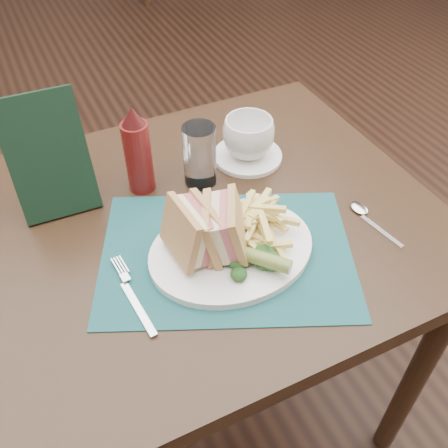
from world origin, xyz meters
name	(u,v)px	position (x,y,z in m)	size (l,w,h in m)	color
floor	(153,282)	(0.00, 0.00, 0.00)	(7.00, 7.00, 0.00)	black
table_main	(207,328)	(0.00, -0.50, 0.38)	(0.90, 0.75, 0.75)	black
placemat	(227,253)	(0.00, -0.61, 0.75)	(0.44, 0.32, 0.00)	#17494A
plate	(231,250)	(0.01, -0.61, 0.76)	(0.30, 0.24, 0.01)	white
sandwich_half_a	(180,235)	(-0.08, -0.59, 0.82)	(0.06, 0.11, 0.10)	tan
sandwich_half_b	(213,227)	(-0.02, -0.60, 0.82)	(0.06, 0.10, 0.09)	tan
kale_garnish	(253,263)	(0.02, -0.67, 0.78)	(0.11, 0.08, 0.03)	#183C15
pickle_spear	(256,257)	(0.03, -0.67, 0.79)	(0.02, 0.02, 0.12)	#5B6D29
fries_pile	(260,218)	(0.07, -0.60, 0.80)	(0.18, 0.20, 0.06)	#F0D878
fork	(132,294)	(-0.18, -0.63, 0.76)	(0.03, 0.17, 0.01)	silver
spoon	(373,222)	(0.28, -0.66, 0.76)	(0.03, 0.15, 0.01)	silver
saucer	(248,156)	(0.17, -0.37, 0.76)	(0.15, 0.15, 0.01)	white
coffee_cup	(248,137)	(0.17, -0.37, 0.80)	(0.11, 0.11, 0.09)	white
drinking_glass	(200,155)	(0.04, -0.40, 0.81)	(0.07, 0.07, 0.13)	silver
ketchup_bottle	(137,150)	(-0.07, -0.37, 0.84)	(0.05, 0.05, 0.19)	#5C100F
check_presenter	(49,157)	(-0.23, -0.35, 0.86)	(0.14, 0.02, 0.24)	black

